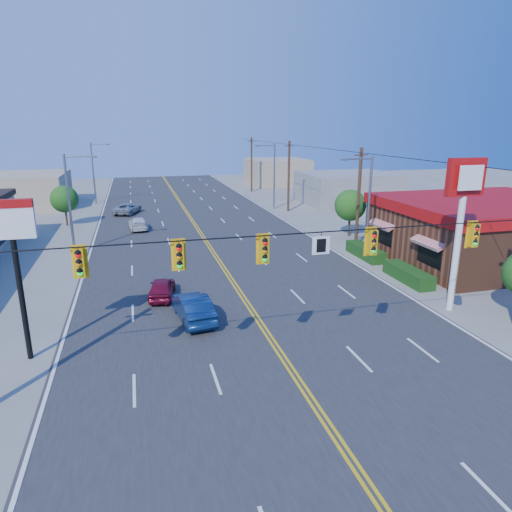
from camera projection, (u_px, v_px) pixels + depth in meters
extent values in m
plane|color=gray|center=(290.00, 370.00, 19.61)|extent=(160.00, 160.00, 0.00)
cube|color=#2D2D30|center=(212.00, 251.00, 38.18)|extent=(20.00, 120.00, 0.06)
cylinder|color=black|center=(293.00, 234.00, 17.96)|extent=(24.00, 0.05, 0.05)
cube|color=white|center=(321.00, 245.00, 18.41)|extent=(0.75, 0.04, 0.75)
cube|color=#D89E0C|center=(79.00, 263.00, 16.13)|extent=(0.55, 0.34, 1.25)
cube|color=#D89E0C|center=(179.00, 256.00, 17.00)|extent=(0.55, 0.34, 1.25)
cube|color=#D89E0C|center=(264.00, 250.00, 17.82)|extent=(0.55, 0.34, 1.25)
cube|color=#D89E0C|center=(372.00, 242.00, 18.99)|extent=(0.55, 0.34, 1.25)
cube|color=#D89E0C|center=(474.00, 235.00, 20.23)|extent=(0.55, 0.34, 1.25)
cube|color=brown|center=(485.00, 235.00, 35.18)|extent=(14.00, 12.00, 4.00)
cube|color=#A50C0C|center=(489.00, 205.00, 34.55)|extent=(14.40, 12.40, 0.80)
cube|color=#194214|center=(385.00, 262.00, 33.49)|extent=(1.20, 9.00, 0.90)
cylinder|color=white|center=(457.00, 250.00, 25.10)|extent=(0.36, 0.36, 7.00)
cube|color=#A50C0C|center=(466.00, 177.00, 24.00)|extent=(2.20, 0.36, 2.00)
cylinder|color=black|center=(21.00, 296.00, 19.77)|extent=(0.24, 0.24, 6.00)
cube|color=white|center=(10.00, 224.00, 18.89)|extent=(1.90, 0.30, 1.30)
cylinder|color=gray|center=(369.00, 210.00, 34.25)|extent=(0.20, 0.20, 8.00)
cylinder|color=gray|center=(358.00, 159.00, 32.93)|extent=(2.20, 0.12, 0.12)
cube|color=gray|center=(344.00, 160.00, 32.67)|extent=(0.50, 0.25, 0.15)
cylinder|color=gray|center=(274.00, 177.00, 56.54)|extent=(0.20, 0.20, 8.00)
cylinder|color=gray|center=(266.00, 145.00, 55.22)|extent=(2.20, 0.12, 0.12)
cube|color=gray|center=(257.00, 146.00, 54.96)|extent=(0.50, 0.25, 0.15)
cylinder|color=gray|center=(69.00, 206.00, 36.21)|extent=(0.20, 0.20, 8.00)
cylinder|color=gray|center=(79.00, 156.00, 35.44)|extent=(2.20, 0.12, 0.12)
cube|color=gray|center=(94.00, 157.00, 35.73)|extent=(0.50, 0.25, 0.15)
cylinder|color=gray|center=(93.00, 174.00, 60.36)|extent=(0.20, 0.20, 8.00)
cylinder|color=gray|center=(99.00, 144.00, 59.59)|extent=(2.20, 0.12, 0.12)
cube|color=gray|center=(108.00, 144.00, 59.87)|extent=(0.50, 0.25, 0.15)
cylinder|color=#47301E|center=(358.00, 199.00, 38.21)|extent=(0.28, 0.28, 8.40)
cylinder|color=#47301E|center=(289.00, 177.00, 54.93)|extent=(0.28, 0.28, 8.40)
cylinder|color=#47301E|center=(252.00, 165.00, 71.64)|extent=(0.28, 0.28, 8.40)
cylinder|color=#47301E|center=(349.00, 225.00, 43.11)|extent=(0.20, 0.20, 2.10)
sphere|color=#235B19|center=(350.00, 205.00, 42.59)|extent=(2.94, 2.94, 2.94)
cylinder|color=#47301E|center=(66.00, 216.00, 47.68)|extent=(0.20, 0.20, 2.00)
sphere|color=#235B19|center=(64.00, 199.00, 47.19)|extent=(2.80, 2.80, 2.80)
cube|color=gray|center=(347.00, 188.00, 61.68)|extent=(12.00, 10.00, 4.00)
cube|color=tan|center=(21.00, 190.00, 58.64)|extent=(11.00, 12.00, 4.20)
cube|color=tan|center=(277.00, 172.00, 81.31)|extent=(10.00, 10.00, 4.40)
imported|color=maroon|center=(162.00, 289.00, 27.59)|extent=(2.00, 3.76, 1.22)
imported|color=#0D2650|center=(193.00, 308.00, 24.33)|extent=(2.00, 4.50, 1.43)
imported|color=silver|center=(138.00, 224.00, 45.77)|extent=(1.94, 4.26, 1.21)
imported|color=#B2B2B7|center=(128.00, 209.00, 53.92)|extent=(3.61, 5.04, 1.27)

